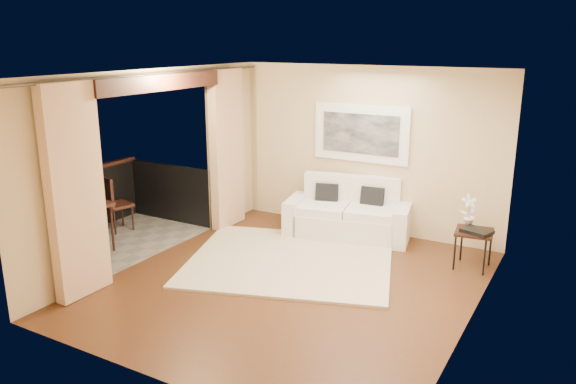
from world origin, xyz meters
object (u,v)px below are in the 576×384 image
Objects in this scene: balcony_chair_near at (81,229)px; bistro_table at (83,209)px; balcony_chair_far at (112,200)px; ice_bucket at (76,194)px; orchid at (469,210)px; sofa at (348,215)px; side_table at (474,235)px.

bistro_table is at bearing 130.73° from balcony_chair_near.
balcony_chair_far reaches higher than balcony_chair_near.
orchid is at bearing 24.91° from ice_bucket.
ice_bucket is (-3.24, -2.61, 0.54)m from sofa.
bistro_table is (-5.11, -2.28, 0.21)m from side_table.
side_table is at bearing -22.55° from sofa.
side_table is 5.67m from balcony_chair_far.
bistro_table is 0.26m from ice_bucket.
sofa reaches higher than side_table.
side_table is at bearing 25.43° from balcony_chair_near.
side_table is 5.60m from bistro_table.
orchid is 5.70m from ice_bucket.
bistro_table is at bearing -15.85° from ice_bucket.
sofa is 2.09m from side_table.
sofa is at bearing 41.05° from bistro_table.
sofa is at bearing -138.32° from balcony_chair_far.
orchid is 0.59× the size of bistro_table.
bistro_table is at bearing -150.95° from sofa.
orchid is at bearing -149.28° from balcony_chair_far.
bistro_table is (-3.06, -2.66, 0.36)m from sofa.
balcony_chair_near is at bearing -144.49° from sofa.
side_table is at bearing 24.07° from bistro_table.
bistro_table is at bearing 128.15° from balcony_chair_far.
balcony_chair_far is at bearing 116.76° from balcony_chair_near.
balcony_chair_far is at bearing 113.48° from bistro_table.
ice_bucket is (-5.17, -2.40, 0.10)m from orchid.
side_table is at bearing -53.38° from orchid.
sofa is at bearing 44.35° from balcony_chair_near.
ice_bucket reaches higher than side_table.
balcony_chair_far is (-0.39, 0.90, -0.15)m from bistro_table.
sofa is at bearing 169.45° from side_table.
balcony_chair_near is (0.71, -1.23, -0.01)m from balcony_chair_far.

